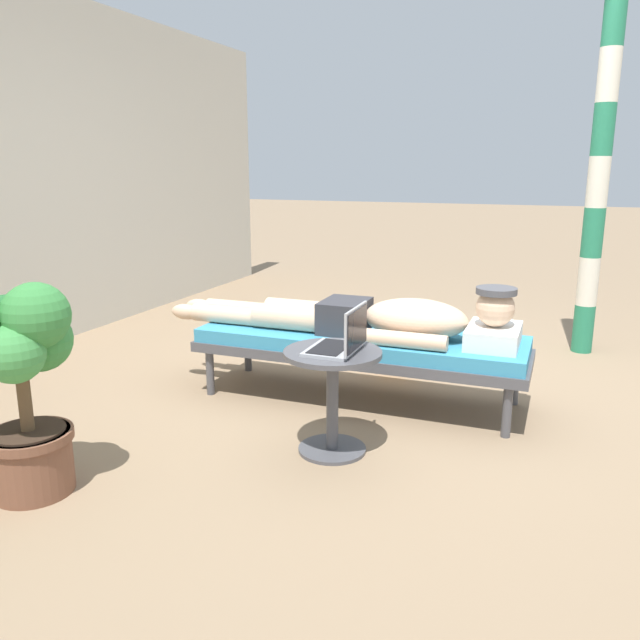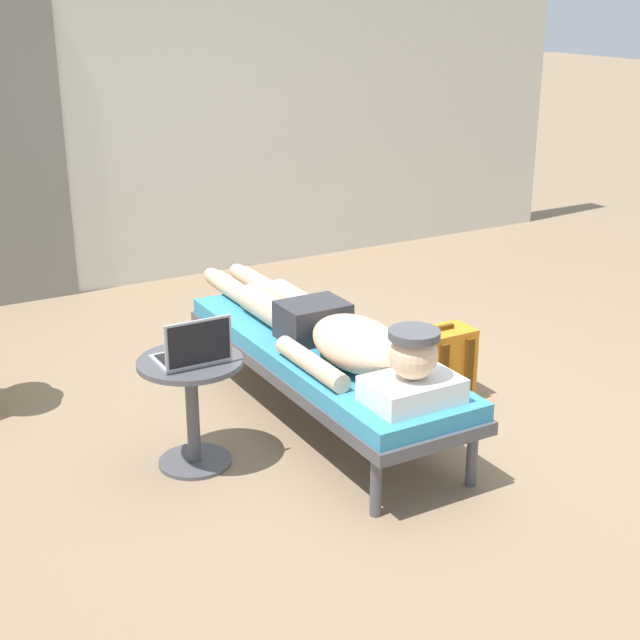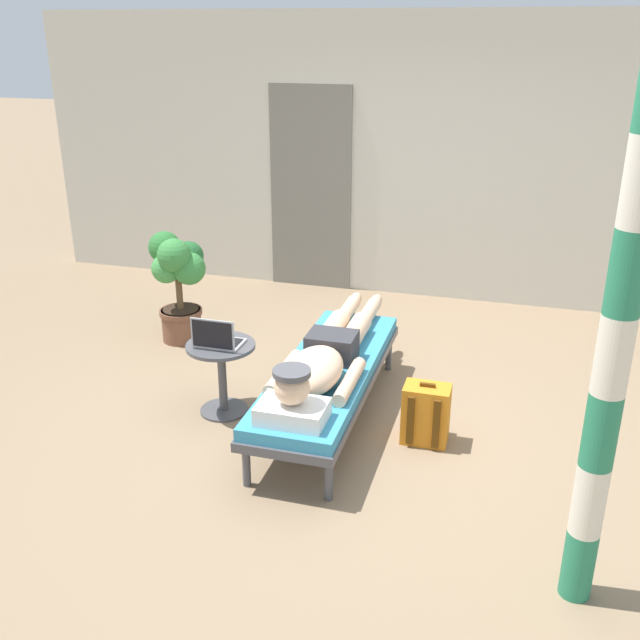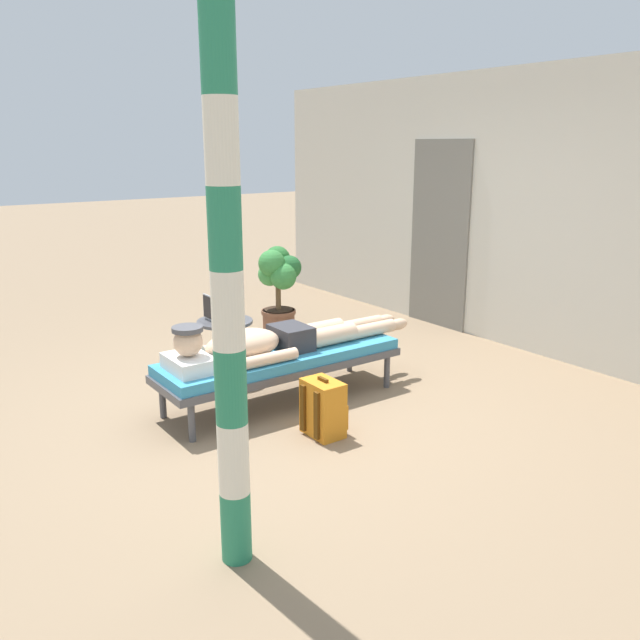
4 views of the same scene
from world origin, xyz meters
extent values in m
plane|color=#8C7256|center=(0.00, 0.00, 0.00)|extent=(40.00, 40.00, 0.00)
cube|color=beige|center=(-0.25, 2.87, 1.35)|extent=(7.60, 0.20, 2.70)
cube|color=slate|center=(-1.18, 2.76, 1.02)|extent=(0.84, 0.03, 2.04)
cylinder|color=#4C4C51|center=(-0.50, 0.98, 0.14)|extent=(0.05, 0.05, 0.28)
cylinder|color=#4C4C51|center=(0.01, 0.98, 0.14)|extent=(0.05, 0.05, 0.28)
cylinder|color=#4C4C51|center=(-0.50, -0.80, 0.14)|extent=(0.05, 0.05, 0.28)
cylinder|color=#4C4C51|center=(0.01, -0.80, 0.14)|extent=(0.05, 0.05, 0.28)
cube|color=#4C4C51|center=(-0.25, 0.09, 0.31)|extent=(0.61, 1.98, 0.06)
cube|color=teal|center=(-0.25, 0.09, 0.38)|extent=(0.58, 1.94, 0.08)
cube|color=white|center=(-0.25, -0.69, 0.47)|extent=(0.40, 0.28, 0.11)
sphere|color=beige|center=(-0.25, -0.69, 0.64)|extent=(0.21, 0.21, 0.21)
cylinder|color=#4C4C51|center=(-0.25, -0.69, 0.73)|extent=(0.22, 0.22, 0.03)
ellipsoid|color=beige|center=(-0.25, -0.25, 0.54)|extent=(0.35, 0.60, 0.23)
cylinder|color=beige|center=(-0.47, -0.20, 0.46)|extent=(0.09, 0.55, 0.09)
cylinder|color=beige|center=(-0.03, -0.20, 0.46)|extent=(0.09, 0.55, 0.09)
cube|color=#333338|center=(-0.25, 0.18, 0.52)|extent=(0.33, 0.26, 0.19)
cylinder|color=beige|center=(-0.33, 0.52, 0.49)|extent=(0.15, 0.42, 0.15)
cylinder|color=beige|center=(-0.33, 0.95, 0.47)|extent=(0.11, 0.44, 0.11)
ellipsoid|color=beige|center=(-0.33, 1.24, 0.47)|extent=(0.09, 0.20, 0.10)
cylinder|color=beige|center=(-0.16, 0.52, 0.49)|extent=(0.15, 0.42, 0.15)
cylinder|color=beige|center=(-0.16, 0.95, 0.47)|extent=(0.11, 0.44, 0.11)
ellipsoid|color=beige|center=(-0.16, 1.24, 0.47)|extent=(0.09, 0.20, 0.10)
cylinder|color=#4C4C51|center=(-0.99, -0.01, 0.01)|extent=(0.34, 0.34, 0.02)
cylinder|color=#4C4C51|center=(-0.99, -0.01, 0.26)|extent=(0.06, 0.06, 0.48)
cylinder|color=#4C4C51|center=(-0.99, -0.01, 0.51)|extent=(0.48, 0.48, 0.02)
cube|color=#A5A8AD|center=(-0.99, -0.01, 0.53)|extent=(0.31, 0.22, 0.02)
cube|color=black|center=(-0.99, 0.00, 0.54)|extent=(0.27, 0.15, 0.00)
cube|color=#A5A8AD|center=(-0.99, -0.13, 0.64)|extent=(0.31, 0.01, 0.21)
cube|color=black|center=(-0.99, -0.13, 0.64)|extent=(0.29, 0.00, 0.19)
cube|color=orange|center=(0.44, -0.01, 0.20)|extent=(0.30, 0.20, 0.40)
cube|color=orange|center=(0.44, 0.11, 0.13)|extent=(0.22, 0.04, 0.18)
cube|color=#56330C|center=(0.36, -0.12, 0.20)|extent=(0.04, 0.02, 0.34)
cube|color=#56330C|center=(0.53, -0.12, 0.20)|extent=(0.04, 0.02, 0.34)
cube|color=#56330C|center=(0.44, -0.01, 0.41)|extent=(0.10, 0.02, 0.02)
cylinder|color=brown|center=(-1.84, 1.07, 0.14)|extent=(0.34, 0.34, 0.28)
cylinder|color=brown|center=(-1.84, 1.07, 0.26)|extent=(0.37, 0.37, 0.04)
cylinder|color=#332319|center=(-1.84, 1.07, 0.29)|extent=(0.31, 0.31, 0.01)
cylinder|color=brown|center=(-1.84, 1.07, 0.45)|extent=(0.06, 0.06, 0.34)
sphere|color=#38843D|center=(-1.73, 1.07, 0.66)|extent=(0.28, 0.28, 0.28)
sphere|color=#23602D|center=(-1.78, 1.18, 0.74)|extent=(0.25, 0.25, 0.25)
sphere|color=#2D7233|center=(-2.00, 1.16, 0.80)|extent=(0.28, 0.28, 0.28)
sphere|color=#429347|center=(-1.92, 1.02, 0.66)|extent=(0.25, 0.25, 0.25)
sphere|color=#38843D|center=(-1.82, 0.98, 0.80)|extent=(0.28, 0.28, 0.28)
cylinder|color=#267F59|center=(1.35, -1.19, 0.18)|extent=(0.15, 0.15, 0.36)
cylinder|color=silver|center=(1.35, -1.19, 0.55)|extent=(0.15, 0.15, 0.36)
cylinder|color=#267F59|center=(1.35, -1.19, 0.91)|extent=(0.15, 0.15, 0.36)
cylinder|color=silver|center=(1.35, -1.19, 1.27)|extent=(0.15, 0.15, 0.36)
cylinder|color=#267F59|center=(1.35, -1.19, 1.64)|extent=(0.15, 0.15, 0.36)
cylinder|color=silver|center=(1.35, -1.19, 2.00)|extent=(0.15, 0.15, 0.36)
cylinder|color=#267F59|center=(1.35, -1.19, 2.36)|extent=(0.15, 0.15, 0.36)
camera|label=1|loc=(-3.76, -1.02, 1.40)|focal=35.78mm
camera|label=2|loc=(-2.37, -3.62, 2.11)|focal=51.74mm
camera|label=3|loc=(0.93, -4.18, 2.56)|focal=40.68mm
camera|label=4|loc=(3.88, -2.52, 1.99)|focal=36.71mm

